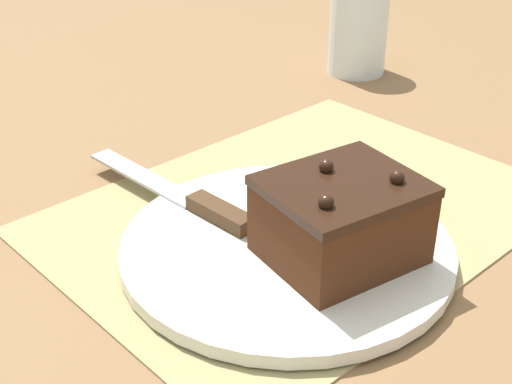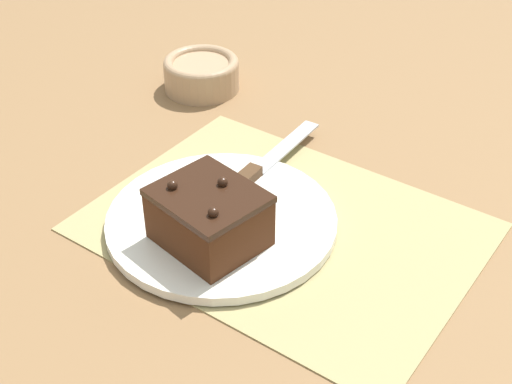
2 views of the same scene
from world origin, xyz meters
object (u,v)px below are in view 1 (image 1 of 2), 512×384
at_px(cake_plate, 287,248).
at_px(chocolate_cake, 341,219).
at_px(serving_knife, 193,200).
at_px(drinking_glass, 358,33).

bearing_deg(cake_plate, chocolate_cake, 111.34).
distance_m(cake_plate, chocolate_cake, 0.06).
bearing_deg(serving_knife, cake_plate, -81.70).
height_order(cake_plate, serving_knife, serving_knife).
bearing_deg(drinking_glass, cake_plate, 32.92).
height_order(chocolate_cake, drinking_glass, drinking_glass).
height_order(cake_plate, chocolate_cake, chocolate_cake).
relative_size(cake_plate, serving_knife, 1.27).
bearing_deg(chocolate_cake, drinking_glass, -141.73).
relative_size(chocolate_cake, drinking_glass, 1.19).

